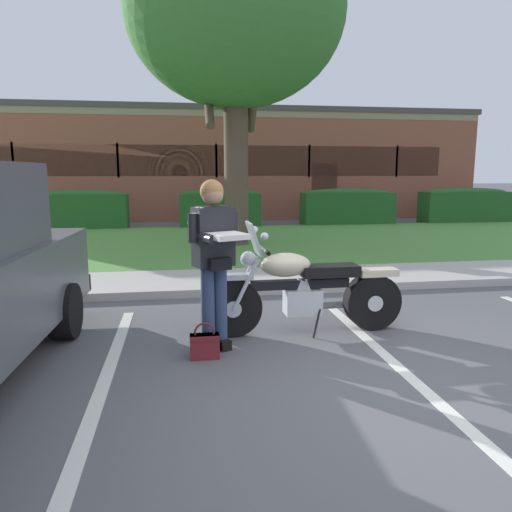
{
  "coord_description": "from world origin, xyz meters",
  "views": [
    {
      "loc": [
        -1.62,
        -3.75,
        1.77
      ],
      "look_at": [
        -0.79,
        1.52,
        0.85
      ],
      "focal_mm": 34.02,
      "sensor_mm": 36.0,
      "label": 1
    }
  ],
  "objects_px": {
    "motorcycle": "(311,290)",
    "hedge_left": "(81,209)",
    "shade_tree": "(235,13)",
    "hedge_center_right": "(347,206)",
    "hedge_center_left": "(220,207)",
    "brick_building": "(210,165)",
    "rider_person": "(214,251)",
    "hedge_right": "(465,205)",
    "handbag": "(205,344)"
  },
  "relations": [
    {
      "from": "hedge_right",
      "to": "rider_person",
      "type": "bearing_deg",
      "value": -130.87
    },
    {
      "from": "shade_tree",
      "to": "hedge_center_right",
      "type": "distance_m",
      "value": 7.61
    },
    {
      "from": "shade_tree",
      "to": "handbag",
      "type": "bearing_deg",
      "value": -99.05
    },
    {
      "from": "shade_tree",
      "to": "brick_building",
      "type": "xyz_separation_m",
      "value": [
        -0.0,
        10.27,
        -3.22
      ]
    },
    {
      "from": "handbag",
      "to": "brick_building",
      "type": "relative_size",
      "value": 0.02
    },
    {
      "from": "motorcycle",
      "to": "hedge_right",
      "type": "bearing_deg",
      "value": 51.55
    },
    {
      "from": "hedge_center_left",
      "to": "hedge_right",
      "type": "bearing_deg",
      "value": 0.0
    },
    {
      "from": "handbag",
      "to": "rider_person",
      "type": "bearing_deg",
      "value": 61.9
    },
    {
      "from": "hedge_left",
      "to": "hedge_center_left",
      "type": "relative_size",
      "value": 1.09
    },
    {
      "from": "motorcycle",
      "to": "shade_tree",
      "type": "height_order",
      "value": "shade_tree"
    },
    {
      "from": "handbag",
      "to": "shade_tree",
      "type": "xyz_separation_m",
      "value": [
        1.14,
        7.17,
        5.17
      ]
    },
    {
      "from": "shade_tree",
      "to": "hedge_center_left",
      "type": "relative_size",
      "value": 2.86
    },
    {
      "from": "hedge_center_right",
      "to": "rider_person",
      "type": "bearing_deg",
      "value": -115.43
    },
    {
      "from": "hedge_right",
      "to": "handbag",
      "type": "bearing_deg",
      "value": -130.65
    },
    {
      "from": "shade_tree",
      "to": "brick_building",
      "type": "relative_size",
      "value": 0.36
    },
    {
      "from": "motorcycle",
      "to": "hedge_right",
      "type": "height_order",
      "value": "motorcycle"
    },
    {
      "from": "motorcycle",
      "to": "hedge_right",
      "type": "distance_m",
      "value": 13.78
    },
    {
      "from": "hedge_left",
      "to": "brick_building",
      "type": "height_order",
      "value": "brick_building"
    },
    {
      "from": "motorcycle",
      "to": "handbag",
      "type": "distance_m",
      "value": 1.4
    },
    {
      "from": "handbag",
      "to": "hedge_center_left",
      "type": "distance_m",
      "value": 11.46
    },
    {
      "from": "hedge_center_left",
      "to": "hedge_center_right",
      "type": "height_order",
      "value": "same"
    },
    {
      "from": "hedge_left",
      "to": "motorcycle",
      "type": "bearing_deg",
      "value": -67.41
    },
    {
      "from": "hedge_right",
      "to": "hedge_center_left",
      "type": "bearing_deg",
      "value": -180.0
    },
    {
      "from": "shade_tree",
      "to": "hedge_right",
      "type": "xyz_separation_m",
      "value": [
        8.64,
        4.22,
        -4.66
      ]
    },
    {
      "from": "motorcycle",
      "to": "hedge_left",
      "type": "xyz_separation_m",
      "value": [
        -4.49,
        10.79,
        0.16
      ]
    },
    {
      "from": "hedge_center_left",
      "to": "brick_building",
      "type": "bearing_deg",
      "value": 89.42
    },
    {
      "from": "rider_person",
      "to": "hedge_center_left",
      "type": "distance_m",
      "value": 11.21
    },
    {
      "from": "rider_person",
      "to": "hedge_center_left",
      "type": "height_order",
      "value": "rider_person"
    },
    {
      "from": "rider_person",
      "to": "brick_building",
      "type": "xyz_separation_m",
      "value": [
        1.02,
        17.21,
        1.09
      ]
    },
    {
      "from": "hedge_center_right",
      "to": "hedge_right",
      "type": "distance_m",
      "value": 4.35
    },
    {
      "from": "brick_building",
      "to": "rider_person",
      "type": "bearing_deg",
      "value": -93.39
    },
    {
      "from": "hedge_center_right",
      "to": "hedge_right",
      "type": "relative_size",
      "value": 0.98
    },
    {
      "from": "handbag",
      "to": "hedge_center_right",
      "type": "relative_size",
      "value": 0.12
    },
    {
      "from": "shade_tree",
      "to": "hedge_center_right",
      "type": "relative_size",
      "value": 2.4
    },
    {
      "from": "handbag",
      "to": "hedge_left",
      "type": "bearing_deg",
      "value": 106.02
    },
    {
      "from": "motorcycle",
      "to": "shade_tree",
      "type": "distance_m",
      "value": 8.14
    },
    {
      "from": "rider_person",
      "to": "hedge_left",
      "type": "relative_size",
      "value": 0.6
    },
    {
      "from": "motorcycle",
      "to": "hedge_right",
      "type": "xyz_separation_m",
      "value": [
        8.57,
        10.79,
        0.16
      ]
    },
    {
      "from": "hedge_center_right",
      "to": "hedge_center_left",
      "type": "bearing_deg",
      "value": -180.0
    },
    {
      "from": "rider_person",
      "to": "brick_building",
      "type": "bearing_deg",
      "value": 86.61
    },
    {
      "from": "handbag",
      "to": "shade_tree",
      "type": "distance_m",
      "value": 8.91
    },
    {
      "from": "hedge_center_left",
      "to": "brick_building",
      "type": "relative_size",
      "value": 0.13
    },
    {
      "from": "motorcycle",
      "to": "rider_person",
      "type": "distance_m",
      "value": 1.27
    },
    {
      "from": "rider_person",
      "to": "hedge_center_right",
      "type": "distance_m",
      "value": 12.37
    },
    {
      "from": "hedge_right",
      "to": "hedge_left",
      "type": "bearing_deg",
      "value": -180.0
    },
    {
      "from": "hedge_left",
      "to": "brick_building",
      "type": "distance_m",
      "value": 7.62
    },
    {
      "from": "brick_building",
      "to": "handbag",
      "type": "bearing_deg",
      "value": -93.74
    },
    {
      "from": "rider_person",
      "to": "motorcycle",
      "type": "bearing_deg",
      "value": 19.1
    },
    {
      "from": "motorcycle",
      "to": "hedge_center_right",
      "type": "relative_size",
      "value": 0.72
    },
    {
      "from": "rider_person",
      "to": "shade_tree",
      "type": "height_order",
      "value": "shade_tree"
    }
  ]
}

